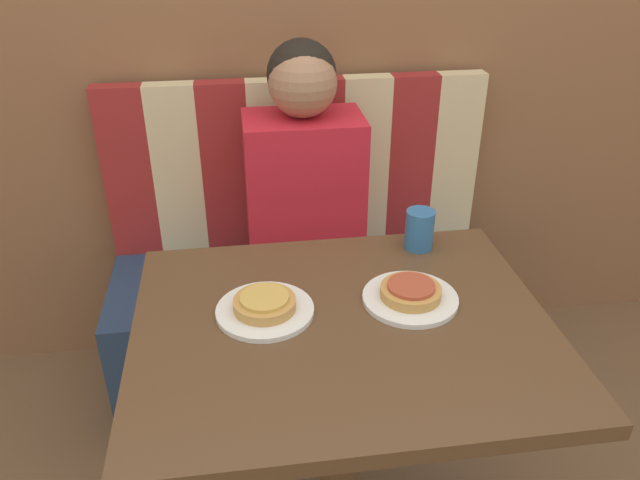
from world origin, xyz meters
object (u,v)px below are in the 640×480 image
at_px(drinking_cup, 419,230).
at_px(pizza_left, 265,303).
at_px(person, 304,169).
at_px(plate_left, 265,311).
at_px(pizza_right, 411,291).
at_px(plate_right, 410,298).

bearing_deg(drinking_cup, pizza_left, -150.54).
height_order(pizza_left, drinking_cup, drinking_cup).
relative_size(pizza_left, drinking_cup, 1.32).
xyz_separation_m(person, drinking_cup, (0.24, -0.40, -0.01)).
height_order(person, drinking_cup, person).
height_order(person, plate_left, person).
bearing_deg(pizza_right, pizza_left, 180.00).
distance_m(person, plate_right, 0.64).
xyz_separation_m(plate_right, drinking_cup, (0.08, 0.23, 0.04)).
relative_size(plate_right, pizza_left, 1.57).
distance_m(pizza_right, drinking_cup, 0.24).
bearing_deg(person, plate_left, -104.33).
bearing_deg(plate_left, person, 75.67).
xyz_separation_m(pizza_right, drinking_cup, (0.08, 0.23, 0.02)).
bearing_deg(plate_right, drinking_cup, 69.86).
relative_size(person, pizza_right, 5.47).
distance_m(pizza_left, drinking_cup, 0.46).
height_order(plate_right, drinking_cup, drinking_cup).
xyz_separation_m(plate_left, plate_right, (0.32, 0.00, 0.00)).
height_order(plate_right, pizza_right, pizza_right).
bearing_deg(drinking_cup, plate_right, -110.14).
height_order(person, plate_right, person).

